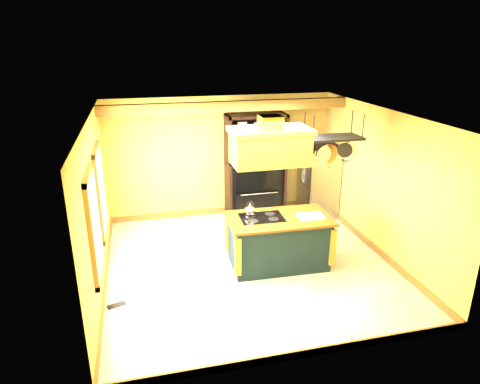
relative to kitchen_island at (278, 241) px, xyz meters
name	(u,v)px	position (x,y,z in m)	size (l,w,h in m)	color
floor	(249,264)	(-0.50, 0.12, -0.47)	(5.00, 5.00, 0.00)	beige
ceiling	(250,115)	(-0.50, 0.12, 2.23)	(5.00, 5.00, 0.00)	white
wall_back	(221,157)	(-0.50, 2.62, 0.88)	(5.00, 0.02, 2.70)	gold
wall_front	(304,266)	(-0.50, -2.38, 0.88)	(5.00, 0.02, 2.70)	gold
wall_left	(96,207)	(-3.00, 0.12, 0.88)	(0.02, 5.00, 2.70)	gold
wall_right	(381,183)	(2.00, 0.12, 0.88)	(0.02, 5.00, 2.70)	gold
ceiling_beam	(228,106)	(-0.50, 1.82, 2.12)	(5.00, 0.15, 0.20)	olive
window_near	(94,224)	(-2.97, -0.68, 0.93)	(0.06, 1.06, 1.56)	olive
window_far	(101,192)	(-2.97, 0.72, 0.93)	(0.06, 1.06, 1.56)	olive
kitchen_island	(278,241)	(0.00, 0.00, 0.00)	(1.83, 1.05, 1.11)	#13292B
range_hood	(270,145)	(-0.20, 0.00, 1.76)	(1.31, 0.74, 0.80)	#B1812C
pot_rack	(332,144)	(0.91, 0.01, 1.71)	(1.05, 0.48, 0.88)	black
refrigerator	(318,182)	(1.62, 2.02, 0.32)	(0.71, 0.83, 1.62)	#9B9DA4
hutch	(255,177)	(0.22, 2.37, 0.43)	(1.32, 0.60, 2.33)	black
floor_register	(116,305)	(-2.80, -0.63, -0.46)	(0.28, 0.12, 0.01)	black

